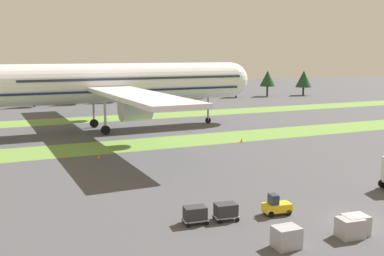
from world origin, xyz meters
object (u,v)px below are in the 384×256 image
object	(u,v)px
uld_container_1	(355,225)
taxiway_marker_0	(99,156)
uld_container_2	(350,228)
taxiway_marker_2	(66,155)
cargo_dolly_second	(195,214)
cargo_dolly_lead	(226,210)
taxiway_marker_1	(242,140)
uld_container_0	(286,237)
baggage_tug	(276,206)
airliner	(112,83)

from	to	relation	value
uld_container_1	taxiway_marker_0	distance (m)	38.82
uld_container_2	taxiway_marker_2	xyz separation A→B (m)	(-16.77, 39.43, -0.56)
taxiway_marker_0	uld_container_2	bearing A→B (deg)	-70.96
cargo_dolly_second	uld_container_2	distance (m)	13.00
cargo_dolly_lead	taxiway_marker_1	distance (m)	37.00
uld_container_0	taxiway_marker_2	distance (m)	40.50
baggage_tug	taxiway_marker_0	bearing A→B (deg)	-154.38
cargo_dolly_second	taxiway_marker_2	size ratio (longest dim) A/B	4.72
baggage_tug	uld_container_1	bearing A→B (deg)	33.25
uld_container_1	uld_container_2	size ratio (longest dim) A/B	1.00
baggage_tug	uld_container_0	world-z (taller)	baggage_tug
baggage_tug	uld_container_1	size ratio (longest dim) A/B	1.37
uld_container_1	taxiway_marker_2	distance (m)	42.92
cargo_dolly_lead	uld_container_1	xyz separation A→B (m)	(8.29, -7.22, -0.09)
uld_container_2	taxiway_marker_0	size ratio (longest dim) A/B	3.73
taxiway_marker_2	taxiway_marker_1	bearing A→B (deg)	-1.11
airliner	cargo_dolly_lead	size ratio (longest dim) A/B	31.82
uld_container_2	taxiway_marker_2	bearing A→B (deg)	113.04
taxiway_marker_0	taxiway_marker_2	bearing A→B (deg)	146.25
cargo_dolly_lead	uld_container_2	distance (m)	10.60
baggage_tug	taxiway_marker_0	world-z (taller)	baggage_tug
airliner	taxiway_marker_1	distance (m)	28.46
airliner	uld_container_0	distance (m)	60.20
airliner	uld_container_0	bearing A→B (deg)	-2.84
uld_container_2	taxiway_marker_1	world-z (taller)	uld_container_2
baggage_tug	taxiway_marker_0	size ratio (longest dim) A/B	5.09
baggage_tug	cargo_dolly_lead	xyz separation A→B (m)	(-4.99, 0.59, 0.10)
cargo_dolly_second	taxiway_marker_0	xyz separation A→B (m)	(-2.30, 28.84, -0.65)
uld_container_1	taxiway_marker_1	world-z (taller)	uld_container_1
taxiway_marker_0	airliner	bearing A→B (deg)	71.18
airliner	cargo_dolly_second	distance (m)	53.13
baggage_tug	cargo_dolly_second	world-z (taller)	baggage_tug
uld_container_0	taxiway_marker_1	world-z (taller)	uld_container_0
airliner	taxiway_marker_1	world-z (taller)	airliner
uld_container_2	taxiway_marker_0	world-z (taller)	uld_container_2
taxiway_marker_2	uld_container_1	bearing A→B (deg)	-65.82
cargo_dolly_lead	uld_container_0	world-z (taller)	uld_container_0
cargo_dolly_lead	uld_container_2	xyz separation A→B (m)	(7.48, -7.50, -0.11)
cargo_dolly_second	taxiway_marker_1	bearing A→B (deg)	150.84
airliner	baggage_tug	xyz separation A→B (m)	(2.22, -53.10, -8.43)
airliner	taxiway_marker_2	bearing A→B (deg)	-32.03
uld_container_0	baggage_tug	bearing A→B (deg)	61.99
cargo_dolly_lead	cargo_dolly_second	bearing A→B (deg)	-90.00
taxiway_marker_0	uld_container_1	bearing A→B (deg)	-69.70
baggage_tug	cargo_dolly_second	xyz separation A→B (m)	(-7.87, 0.93, 0.10)
taxiway_marker_1	airliner	bearing A→B (deg)	128.53
uld_container_1	baggage_tug	bearing A→B (deg)	116.48
taxiway_marker_0	taxiway_marker_1	world-z (taller)	taxiway_marker_1
uld_container_2	taxiway_marker_1	bearing A→B (deg)	72.68
baggage_tug	taxiway_marker_2	world-z (taller)	baggage_tug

